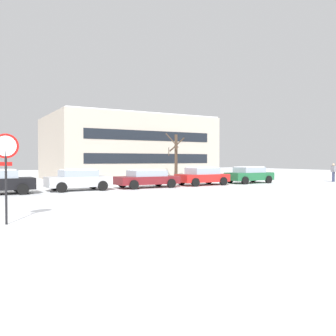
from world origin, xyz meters
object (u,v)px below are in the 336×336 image
at_px(parked_car_green, 249,175).
at_px(parked_car_maroon, 147,178).
at_px(pedestrian_crossing, 333,171).
at_px(stop_sign, 6,161).
at_px(parked_car_silver, 78,180).
at_px(parked_car_red, 202,176).

bearing_deg(parked_car_green, parked_car_maroon, -179.33).
bearing_deg(pedestrian_crossing, stop_sign, -162.94).
bearing_deg(pedestrian_crossing, parked_car_maroon, 172.81).
distance_m(parked_car_maroon, parked_car_green, 9.81).
xyz_separation_m(parked_car_maroon, parked_car_green, (9.81, 0.12, 0.05)).
bearing_deg(parked_car_silver, parked_car_maroon, -0.99).
distance_m(parked_car_silver, parked_car_green, 14.71).
distance_m(stop_sign, parked_car_maroon, 15.00).
xyz_separation_m(parked_car_silver, parked_car_maroon, (4.90, -0.08, -0.04)).
relative_size(parked_car_red, pedestrian_crossing, 2.45).
distance_m(parked_car_red, pedestrian_crossing, 13.08).
xyz_separation_m(parked_car_silver, parked_car_red, (9.81, 0.00, 0.01)).
bearing_deg(parked_car_red, parked_car_maroon, -179.01).
relative_size(parked_car_silver, pedestrian_crossing, 2.41).
bearing_deg(parked_car_silver, parked_car_red, 0.00).
bearing_deg(parked_car_maroon, parked_car_green, 0.67).
height_order(parked_car_silver, parked_car_green, parked_car_green).
height_order(parked_car_red, pedestrian_crossing, pedestrian_crossing).
relative_size(parked_car_red, parked_car_green, 1.00).
distance_m(stop_sign, pedestrian_crossing, 29.36).
distance_m(parked_car_silver, parked_car_maroon, 4.90).
height_order(parked_car_maroon, pedestrian_crossing, pedestrian_crossing).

